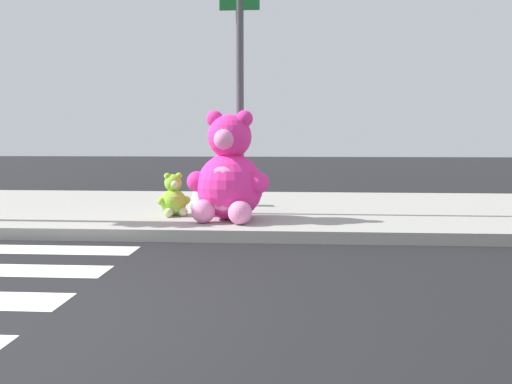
% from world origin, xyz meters
% --- Properties ---
extents(ground_plane, '(60.00, 60.00, 0.00)m').
position_xyz_m(ground_plane, '(0.00, 0.00, 0.00)').
color(ground_plane, black).
extents(sidewalk, '(28.00, 4.40, 0.15)m').
position_xyz_m(sidewalk, '(0.00, 5.20, 0.07)').
color(sidewalk, '#9E9B93').
rests_on(sidewalk, ground_plane).
extents(sign_pole, '(0.56, 0.11, 3.20)m').
position_xyz_m(sign_pole, '(1.00, 4.40, 1.85)').
color(sign_pole, '#4C4C51').
rests_on(sign_pole, sidewalk).
extents(plush_pink_large, '(1.11, 1.01, 1.46)m').
position_xyz_m(plush_pink_large, '(0.91, 3.81, 0.73)').
color(plush_pink_large, '#F22D93').
rests_on(plush_pink_large, sidewalk).
extents(plush_lime, '(0.44, 0.43, 0.61)m').
position_xyz_m(plush_lime, '(0.08, 4.14, 0.39)').
color(plush_lime, '#8CD133').
rests_on(plush_lime, sidewalk).
extents(plush_white, '(0.40, 0.39, 0.56)m').
position_xyz_m(plush_white, '(0.37, 4.84, 0.37)').
color(plush_white, white).
rests_on(plush_white, sidewalk).
extents(plush_teal, '(0.40, 0.42, 0.56)m').
position_xyz_m(plush_teal, '(0.74, 5.28, 0.37)').
color(plush_teal, teal).
rests_on(plush_teal, sidewalk).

